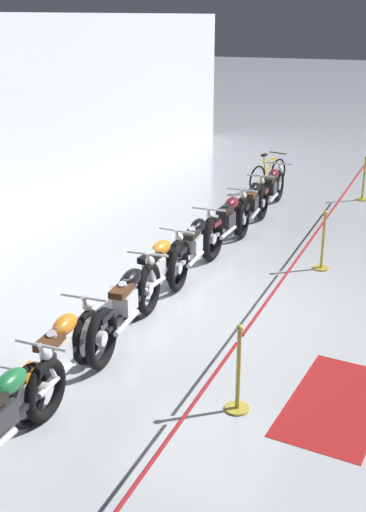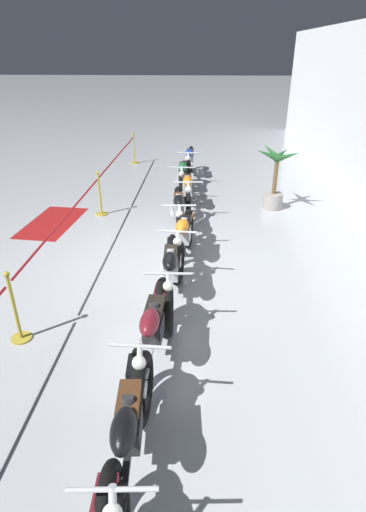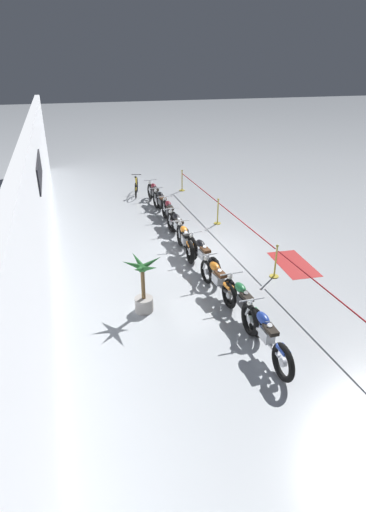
{
  "view_description": "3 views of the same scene",
  "coord_description": "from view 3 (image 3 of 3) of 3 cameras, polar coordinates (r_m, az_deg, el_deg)",
  "views": [
    {
      "loc": [
        -8.19,
        -3.17,
        4.13
      ],
      "look_at": [
        0.85,
        0.65,
        0.45
      ],
      "focal_mm": 45.0,
      "sensor_mm": 36.0,
      "label": 1
    },
    {
      "loc": [
        6.49,
        1.1,
        3.51
      ],
      "look_at": [
        1.03,
        0.79,
        0.67
      ],
      "focal_mm": 28.0,
      "sensor_mm": 36.0,
      "label": 2
    },
    {
      "loc": [
        -11.59,
        4.4,
        5.79
      ],
      "look_at": [
        -1.49,
        1.28,
        0.68
      ],
      "focal_mm": 28.0,
      "sensor_mm": 36.0,
      "label": 3
    }
  ],
  "objects": [
    {
      "name": "back_wall",
      "position": [
        12.19,
        -19.88,
        6.62
      ],
      "size": [
        28.0,
        0.29,
        4.2
      ],
      "color": "white",
      "rests_on": "ground"
    },
    {
      "name": "potted_palm_left_of_row",
      "position": [
        10.14,
        -5.71,
        -4.35
      ],
      "size": [
        1.18,
        1.02,
        1.54
      ],
      "color": "gray",
      "rests_on": "ground"
    },
    {
      "name": "ground_plane",
      "position": [
        13.69,
        3.26,
        0.72
      ],
      "size": [
        120.0,
        120.0,
        0.0
      ],
      "primitive_type": "plane",
      "color": "#B2B7BC"
    },
    {
      "name": "motorcycle_maroon_8",
      "position": [
        18.33,
        -4.06,
        8.84
      ],
      "size": [
        2.29,
        0.62,
        0.94
      ],
      "color": "black",
      "rests_on": "ground"
    },
    {
      "name": "motorcycle_black_5",
      "position": [
        14.43,
        -0.75,
        4.19
      ],
      "size": [
        2.33,
        0.62,
        0.96
      ],
      "color": "black",
      "rests_on": "ground"
    },
    {
      "name": "stanchion_far_left",
      "position": [
        12.63,
        11.5,
        1.8
      ],
      "size": [
        14.35,
        0.28,
        1.05
      ],
      "color": "gold",
      "rests_on": "ground"
    },
    {
      "name": "floor_banner",
      "position": [
        13.26,
        15.51,
        -1.09
      ],
      "size": [
        2.03,
        1.17,
        0.01
      ],
      "primitive_type": "cube",
      "rotation": [
        0.0,
        0.0,
        -0.09
      ],
      "color": "maroon",
      "rests_on": "ground"
    },
    {
      "name": "motorcycle_black_7",
      "position": [
        17.07,
        -3.08,
        7.61
      ],
      "size": [
        2.26,
        0.62,
        0.94
      ],
      "color": "black",
      "rests_on": "ground"
    },
    {
      "name": "bicycle",
      "position": [
        19.77,
        -6.68,
        9.76
      ],
      "size": [
        1.7,
        0.59,
        0.97
      ],
      "color": "black",
      "rests_on": "ground"
    },
    {
      "name": "stanchion_mid_right",
      "position": [
        16.0,
        4.97,
        5.83
      ],
      "size": [
        0.28,
        0.28,
        1.05
      ],
      "color": "gold",
      "rests_on": "ground"
    },
    {
      "name": "motorcycle_orange_2",
      "position": [
        10.98,
        4.9,
        -3.3
      ],
      "size": [
        2.11,
        0.62,
        0.93
      ],
      "color": "black",
      "rests_on": "ground"
    },
    {
      "name": "motorcycle_orange_4",
      "position": [
        13.28,
        0.29,
        2.17
      ],
      "size": [
        2.2,
        0.62,
        0.96
      ],
      "color": "black",
      "rests_on": "ground"
    },
    {
      "name": "motorcycle_blue_0",
      "position": [
        8.97,
        11.69,
        -11.09
      ],
      "size": [
        2.36,
        0.62,
        0.98
      ],
      "color": "black",
      "rests_on": "ground"
    },
    {
      "name": "motorcycle_maroon_6",
      "position": [
        15.78,
        -1.97,
        6.11
      ],
      "size": [
        2.3,
        0.62,
        0.97
      ],
      "color": "black",
      "rests_on": "ground"
    },
    {
      "name": "stanchion_mid_left",
      "position": [
        12.19,
        13.03,
        -1.4
      ],
      "size": [
        0.28,
        0.28,
        1.05
      ],
      "color": "gold",
      "rests_on": "ground"
    },
    {
      "name": "motorcycle_black_3",
      "position": [
        12.23,
        2.82,
        0.05
      ],
      "size": [
        2.42,
        0.62,
        0.97
      ],
      "color": "black",
      "rests_on": "ground"
    },
    {
      "name": "stanchion_far_right",
      "position": [
        20.34,
        -0.14,
        10.3
      ],
      "size": [
        0.28,
        0.28,
        1.05
      ],
      "color": "gold",
      "rests_on": "ground"
    },
    {
      "name": "motorcycle_green_1",
      "position": [
        10.06,
        8.53,
        -6.56
      ],
      "size": [
        2.19,
        0.62,
        0.93
      ],
      "color": "black",
      "rests_on": "ground"
    }
  ]
}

